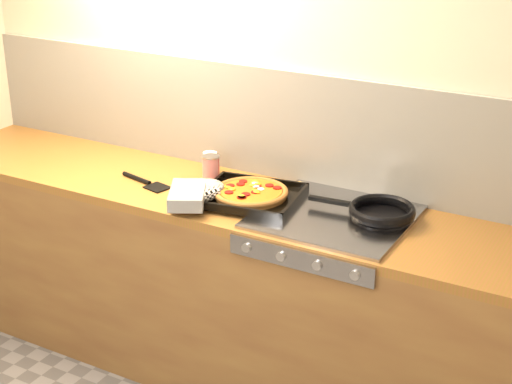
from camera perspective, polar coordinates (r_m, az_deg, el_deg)
The scene contains 9 objects.
room_shell at distance 3.51m, azimuth 1.05°, elevation 5.01°, with size 3.20×3.20×3.20m.
counter_run at distance 3.55m, azimuth -1.25°, elevation -7.05°, with size 3.20×0.62×0.90m.
stovetop at distance 3.17m, azimuth 5.71°, elevation -1.82°, with size 0.60×0.56×0.02m, color #939398.
pizza_on_tray at distance 3.28m, azimuth -1.63°, elevation -0.10°, with size 0.54×0.52×0.07m.
frying_pan at distance 3.15m, azimuth 9.03°, elevation -1.45°, with size 0.45×0.29×0.04m.
tomato_can at distance 3.53m, azimuth -3.29°, elevation 1.77°, with size 0.09×0.09×0.11m.
juice_glass at distance 3.59m, azimuth -3.36°, elevation 2.09°, with size 0.08×0.08×0.11m.
wooden_spoon at distance 3.49m, azimuth 1.62°, elevation 0.71°, with size 0.29×0.13×0.02m.
black_spatula at distance 3.53m, azimuth -8.07°, elevation 0.73°, with size 0.29×0.12×0.02m.
Camera 1 is at (1.58, -1.56, 2.20)m, focal length 55.00 mm.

